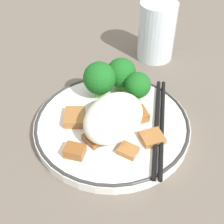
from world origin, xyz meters
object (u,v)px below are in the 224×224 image
at_px(broccoli_back_left, 138,85).
at_px(broccoli_back_right, 100,79).
at_px(chopsticks, 159,124).
at_px(plate, 112,124).
at_px(broccoli_back_center, 121,73).
at_px(drinking_glass, 157,31).

height_order(broccoli_back_left, broccoli_back_right, broccoli_back_right).
bearing_deg(chopsticks, broccoli_back_right, 84.62).
distance_m(plate, chopsticks, 0.07).
distance_m(broccoli_back_center, drinking_glass, 0.14).
bearing_deg(broccoli_back_left, broccoli_back_center, 74.13).
xyz_separation_m(plate, chopsticks, (0.03, -0.06, 0.01)).
xyz_separation_m(broccoli_back_right, chopsticks, (-0.01, -0.11, -0.03)).
height_order(plate, drinking_glass, drinking_glass).
distance_m(plate, broccoli_back_right, 0.08).
height_order(broccoli_back_center, drinking_glass, drinking_glass).
relative_size(plate, broccoli_back_left, 4.67).
xyz_separation_m(chopsticks, drinking_glass, (0.19, 0.10, 0.04)).
relative_size(broccoli_back_left, chopsticks, 0.26).
distance_m(broccoli_back_left, chopsticks, 0.07).
xyz_separation_m(plate, broccoli_back_center, (0.08, 0.03, 0.04)).
relative_size(broccoli_back_right, drinking_glass, 0.56).
distance_m(plate, broccoli_back_left, 0.07).
xyz_separation_m(broccoli_back_center, drinking_glass, (0.14, 0.01, 0.01)).
bearing_deg(drinking_glass, plate, -170.07).
height_order(broccoli_back_center, broccoli_back_right, broccoli_back_right).
relative_size(broccoli_back_left, broccoli_back_right, 0.81).
bearing_deg(broccoli_back_center, broccoli_back_right, 150.02).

